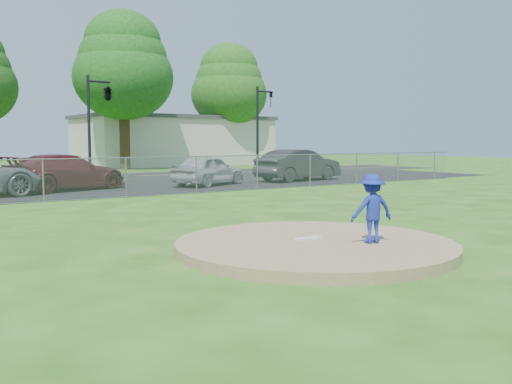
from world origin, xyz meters
TOP-DOWN VIEW (x-y plane):
  - ground at (0.00, 10.00)m, footprint 120.00×120.00m
  - pitchers_mound at (0.00, 0.00)m, footprint 5.40×5.40m
  - pitching_rubber at (0.00, 0.20)m, footprint 0.60×0.15m
  - chain_link_fence at (0.00, 12.00)m, footprint 40.00×0.06m
  - parking_lot at (0.00, 16.50)m, footprint 50.00×8.00m
  - street at (0.00, 24.00)m, footprint 60.00×7.00m
  - commercial_building at (16.00, 38.00)m, footprint 16.40×9.40m
  - tree_right at (9.00, 32.00)m, footprint 7.28×7.28m
  - tree_far_right at (20.00, 35.00)m, footprint 6.72×6.72m
  - traffic_signal_center at (3.97, 22.00)m, footprint 1.42×2.48m
  - traffic_signal_right at (14.24, 22.00)m, footprint 1.28×0.20m
  - pitcher at (0.74, -0.77)m, footprint 0.94×0.69m
  - parked_car_darkred at (0.07, 16.38)m, footprint 5.74×3.65m
  - parked_car_pearl at (6.47, 15.31)m, footprint 4.56×3.31m
  - parked_car_charcoal at (12.07, 15.40)m, footprint 5.23×2.42m

SIDE VIEW (x-z plane):
  - ground at x=0.00m, z-range 0.00..0.00m
  - street at x=0.00m, z-range 0.00..0.01m
  - parking_lot at x=0.00m, z-range 0.00..0.01m
  - pitchers_mound at x=0.00m, z-range 0.00..0.20m
  - pitching_rubber at x=0.00m, z-range 0.20..0.24m
  - parked_car_pearl at x=6.47m, z-range 0.01..1.45m
  - chain_link_fence at x=0.00m, z-range 0.00..1.50m
  - parked_car_darkred at x=0.07m, z-range 0.01..1.56m
  - parked_car_charcoal at x=12.07m, z-range 0.01..1.67m
  - pitcher at x=0.74m, z-range 0.20..1.50m
  - commercial_building at x=16.00m, z-range 0.01..4.31m
  - traffic_signal_right at x=14.24m, z-range 0.56..6.16m
  - traffic_signal_center at x=3.97m, z-range 1.81..7.41m
  - tree_far_right at x=20.00m, z-range 1.69..12.43m
  - tree_right at x=9.00m, z-range 1.83..13.47m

